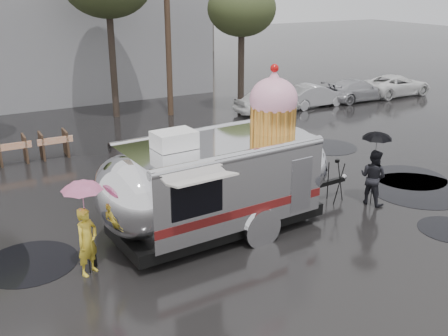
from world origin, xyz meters
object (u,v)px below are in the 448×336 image
person_left (87,242)px  person_right (373,177)px  airstream_trailer (221,176)px  tripod (336,177)px

person_left → person_right: (8.59, -0.11, 0.04)m
airstream_trailer → tripod: bearing=-3.1°
airstream_trailer → person_right: airstream_trailer is taller
airstream_trailer → person_left: (-3.72, -0.49, -0.74)m
person_left → tripod: bearing=-28.9°
airstream_trailer → person_left: 3.83m
person_left → airstream_trailer: bearing=-25.5°
person_left → person_right: size_ratio=0.96×
person_left → person_right: person_right is taller
airstream_trailer → tripod: airstream_trailer is taller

